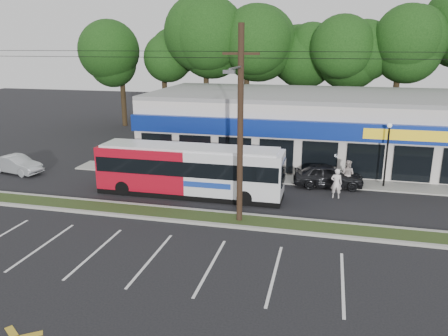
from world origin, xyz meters
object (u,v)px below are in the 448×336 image
at_px(pedestrian_b, 347,174).
at_px(lamp_post, 387,148).
at_px(car_dark, 328,176).
at_px(pedestrian_a, 336,183).
at_px(utility_pole, 237,120).
at_px(car_silver, 17,164).
at_px(metrobus, 190,169).

bearing_deg(pedestrian_b, lamp_post, -139.80).
distance_m(car_dark, pedestrian_a, 2.18).
height_order(utility_pole, pedestrian_b, utility_pole).
relative_size(lamp_post, car_silver, 1.07).
height_order(metrobus, car_dark, metrobus).
bearing_deg(lamp_post, car_dark, -169.04).
distance_m(utility_pole, pedestrian_a, 8.49).
distance_m(lamp_post, pedestrian_b, 3.01).
xyz_separation_m(car_silver, pedestrian_a, (22.42, -0.00, 0.27)).
bearing_deg(pedestrian_a, car_dark, -78.22).
xyz_separation_m(car_dark, pedestrian_b, (1.18, -0.02, 0.18)).
height_order(lamp_post, pedestrian_b, lamp_post).
bearing_deg(pedestrian_b, metrobus, 44.39).
distance_m(metrobus, car_silver, 13.73).
bearing_deg(lamp_post, utility_pole, -136.05).
distance_m(car_silver, pedestrian_a, 22.42).
height_order(lamp_post, car_dark, lamp_post).
bearing_deg(pedestrian_b, utility_pole, 74.62).
bearing_deg(utility_pole, metrobus, 135.88).
relative_size(car_dark, pedestrian_a, 2.42).
relative_size(lamp_post, pedestrian_a, 2.30).
xyz_separation_m(metrobus, car_silver, (-13.61, 1.50, -0.98)).
bearing_deg(utility_pole, pedestrian_b, 50.98).
bearing_deg(utility_pole, pedestrian_a, 44.76).
xyz_separation_m(car_dark, pedestrian_a, (0.49, -2.11, 0.16)).
bearing_deg(utility_pole, car_dark, 57.23).
xyz_separation_m(utility_pole, car_dark, (4.63, 7.19, -4.65)).
distance_m(lamp_post, car_silver, 25.70).
distance_m(metrobus, car_dark, 9.11).
relative_size(metrobus, car_silver, 2.90).
relative_size(utility_pole, pedestrian_a, 27.02).
bearing_deg(metrobus, car_dark, 23.37).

